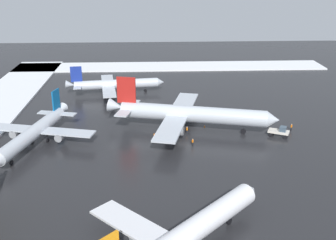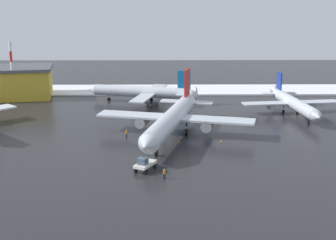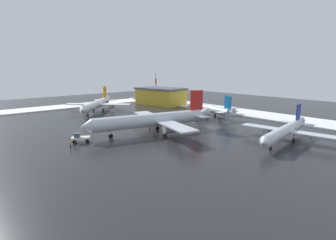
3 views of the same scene
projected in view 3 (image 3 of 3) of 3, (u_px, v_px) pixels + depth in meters
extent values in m
plane|color=#232326|center=(150.00, 130.00, 81.08)|extent=(240.00, 240.00, 0.00)
cube|color=white|center=(241.00, 112.00, 113.55)|extent=(152.00, 16.00, 0.41)
cube|color=white|center=(68.00, 106.00, 130.23)|extent=(14.00, 116.00, 0.41)
cylinder|color=silver|center=(150.00, 120.00, 76.68)|extent=(12.12, 34.13, 3.88)
cone|color=silver|center=(86.00, 126.00, 68.35)|extent=(4.24, 3.55, 3.68)
cone|color=silver|center=(203.00, 113.00, 84.99)|extent=(4.19, 4.75, 3.77)
cube|color=silver|center=(176.00, 126.00, 70.15)|extent=(15.60, 8.49, 0.41)
cylinder|color=gray|center=(170.00, 129.00, 72.10)|extent=(3.16, 4.32, 2.28)
cube|color=silver|center=(149.00, 115.00, 86.44)|extent=(15.60, 8.49, 0.41)
cylinder|color=gray|center=(150.00, 120.00, 84.42)|extent=(3.16, 4.32, 2.28)
cube|color=red|center=(196.00, 100.00, 82.93)|extent=(1.51, 4.52, 6.39)
cube|color=silver|center=(202.00, 116.00, 80.72)|extent=(6.03, 4.21, 0.27)
cube|color=silver|center=(190.00, 113.00, 86.67)|extent=(6.03, 4.21, 0.27)
cylinder|color=black|center=(110.00, 130.00, 71.62)|extent=(0.27, 0.27, 0.80)
cylinder|color=black|center=(111.00, 136.00, 71.94)|extent=(0.69, 1.31, 1.25)
cylinder|color=black|center=(165.00, 126.00, 76.38)|extent=(0.27, 0.27, 0.80)
cylinder|color=black|center=(165.00, 132.00, 76.70)|extent=(0.69, 1.31, 1.25)
cylinder|color=black|center=(157.00, 123.00, 80.75)|extent=(0.27, 0.27, 0.80)
cylinder|color=black|center=(158.00, 128.00, 81.07)|extent=(0.69, 1.31, 1.25)
cylinder|color=silver|center=(284.00, 131.00, 67.52)|extent=(5.93, 25.07, 2.82)
cone|color=silver|center=(264.00, 142.00, 57.60)|extent=(2.91, 2.31, 2.68)
cone|color=silver|center=(299.00, 122.00, 77.46)|extent=(2.75, 3.24, 2.75)
cube|color=silver|center=(316.00, 135.00, 65.00)|extent=(11.17, 4.98, 0.30)
cylinder|color=gray|center=(307.00, 137.00, 65.93)|extent=(2.00, 3.01, 1.66)
cube|color=silver|center=(262.00, 127.00, 73.81)|extent=(11.17, 4.98, 0.30)
cylinder|color=gray|center=(267.00, 131.00, 72.59)|extent=(2.00, 3.01, 1.66)
cube|color=navy|center=(298.00, 112.00, 75.39)|extent=(0.71, 3.33, 4.65)
cube|color=silver|center=(307.00, 124.00, 74.29)|extent=(4.23, 2.64, 0.20)
cube|color=silver|center=(288.00, 122.00, 77.51)|extent=(4.23, 2.64, 0.20)
cylinder|color=black|center=(271.00, 143.00, 61.33)|extent=(0.20, 0.20, 0.58)
cylinder|color=black|center=(271.00, 148.00, 61.57)|extent=(0.40, 0.94, 0.91)
cylinder|color=black|center=(294.00, 136.00, 68.42)|extent=(0.20, 0.20, 0.58)
cylinder|color=black|center=(293.00, 140.00, 68.65)|extent=(0.40, 0.94, 0.91)
cylinder|color=black|center=(280.00, 133.00, 70.78)|extent=(0.20, 0.20, 0.58)
cylinder|color=black|center=(279.00, 138.00, 71.02)|extent=(0.40, 0.94, 0.91)
cylinder|color=white|center=(96.00, 104.00, 113.69)|extent=(22.89, 22.95, 3.30)
cone|color=white|center=(82.00, 110.00, 98.30)|extent=(3.86, 3.86, 3.13)
cone|color=white|center=(107.00, 99.00, 129.16)|extent=(4.43, 4.43, 3.21)
cube|color=white|center=(116.00, 104.00, 116.12)|extent=(11.95, 11.93, 0.35)
cylinder|color=gray|center=(111.00, 107.00, 115.95)|extent=(3.70, 3.71, 1.94)
cube|color=white|center=(81.00, 104.00, 117.08)|extent=(11.95, 11.93, 0.35)
cylinder|color=gray|center=(85.00, 106.00, 116.68)|extent=(3.70, 3.71, 1.94)
cube|color=orange|center=(105.00, 92.00, 126.17)|extent=(2.99, 3.00, 5.43)
cube|color=white|center=(111.00, 100.00, 126.55)|extent=(5.08, 5.08, 0.23)
cube|color=white|center=(99.00, 100.00, 126.90)|extent=(5.08, 5.08, 0.23)
cylinder|color=black|center=(88.00, 112.00, 104.00)|extent=(0.23, 0.23, 0.68)
cylinder|color=black|center=(88.00, 115.00, 104.28)|extent=(0.99, 1.00, 1.07)
cylinder|color=black|center=(103.00, 107.00, 116.70)|extent=(0.23, 0.23, 0.68)
cylinder|color=black|center=(103.00, 110.00, 116.97)|extent=(0.99, 1.00, 1.07)
cylinder|color=black|center=(94.00, 107.00, 116.96)|extent=(0.23, 0.23, 0.68)
cylinder|color=black|center=(94.00, 110.00, 117.23)|extent=(0.99, 1.00, 1.07)
cylinder|color=silver|center=(208.00, 108.00, 105.47)|extent=(25.86, 9.08, 2.94)
cone|color=silver|center=(189.00, 104.00, 117.63)|extent=(2.68, 3.21, 2.79)
cone|color=silver|center=(231.00, 112.00, 93.06)|extent=(3.59, 3.16, 2.86)
cube|color=silver|center=(196.00, 111.00, 100.05)|extent=(6.39, 11.81, 0.31)
cylinder|color=gray|center=(199.00, 113.00, 101.38)|extent=(3.27, 2.38, 1.73)
cube|color=silver|center=(226.00, 109.00, 106.49)|extent=(6.39, 11.81, 0.31)
cylinder|color=gray|center=(221.00, 111.00, 106.25)|extent=(3.27, 2.38, 1.73)
cube|color=#0C5999|center=(228.00, 103.00, 94.24)|extent=(3.43, 1.13, 4.84)
cube|color=silver|center=(221.00, 112.00, 93.87)|extent=(3.18, 4.56, 0.21)
cube|color=silver|center=(233.00, 111.00, 96.23)|extent=(3.18, 4.56, 0.21)
cylinder|color=black|center=(195.00, 108.00, 113.61)|extent=(0.21, 0.21, 0.60)
cylinder|color=black|center=(195.00, 111.00, 113.85)|extent=(0.99, 0.52, 0.95)
cylinder|color=black|center=(207.00, 113.00, 102.61)|extent=(0.21, 0.21, 0.60)
cylinder|color=black|center=(207.00, 116.00, 102.86)|extent=(0.99, 0.52, 0.95)
cylinder|color=black|center=(215.00, 112.00, 104.34)|extent=(0.21, 0.21, 0.60)
cylinder|color=black|center=(215.00, 115.00, 104.58)|extent=(0.99, 0.52, 0.95)
cube|color=silver|center=(81.00, 138.00, 68.09)|extent=(4.03, 5.10, 0.50)
cube|color=#3F5160|center=(77.00, 135.00, 67.70)|extent=(1.97, 1.92, 1.10)
cylinder|color=black|center=(74.00, 142.00, 66.88)|extent=(0.69, 0.95, 0.90)
cylinder|color=black|center=(75.00, 140.00, 68.76)|extent=(0.69, 0.95, 0.90)
cylinder|color=black|center=(87.00, 141.00, 67.69)|extent=(0.69, 0.95, 0.90)
cylinder|color=black|center=(87.00, 139.00, 69.57)|extent=(0.69, 0.95, 0.90)
cylinder|color=black|center=(70.00, 146.00, 63.35)|extent=(0.16, 0.16, 0.85)
cylinder|color=black|center=(71.00, 146.00, 63.22)|extent=(0.16, 0.16, 0.85)
cylinder|color=orange|center=(70.00, 143.00, 63.14)|extent=(0.36, 0.36, 0.62)
sphere|color=tan|center=(70.00, 142.00, 63.06)|extent=(0.24, 0.24, 0.24)
cylinder|color=black|center=(150.00, 130.00, 79.85)|extent=(0.16, 0.16, 0.85)
cylinder|color=black|center=(150.00, 130.00, 79.93)|extent=(0.16, 0.16, 0.85)
cylinder|color=orange|center=(150.00, 128.00, 79.75)|extent=(0.36, 0.36, 0.62)
sphere|color=tan|center=(150.00, 126.00, 79.66)|extent=(0.24, 0.24, 0.24)
cylinder|color=black|center=(135.00, 126.00, 84.66)|extent=(0.16, 0.16, 0.85)
cylinder|color=black|center=(135.00, 126.00, 84.74)|extent=(0.16, 0.16, 0.85)
cylinder|color=orange|center=(135.00, 124.00, 84.56)|extent=(0.36, 0.36, 0.62)
sphere|color=tan|center=(135.00, 123.00, 84.47)|extent=(0.24, 0.24, 0.24)
cylinder|color=red|center=(156.00, 103.00, 132.22)|extent=(0.70, 0.70, 2.76)
cylinder|color=white|center=(156.00, 98.00, 131.68)|extent=(0.70, 0.70, 2.76)
cylinder|color=red|center=(156.00, 92.00, 131.14)|extent=(0.70, 0.70, 2.76)
cylinder|color=white|center=(156.00, 87.00, 130.60)|extent=(0.70, 0.70, 2.76)
cylinder|color=red|center=(156.00, 81.00, 130.06)|extent=(0.70, 0.70, 2.76)
cylinder|color=white|center=(156.00, 76.00, 129.51)|extent=(0.70, 0.70, 2.76)
cube|color=gold|center=(161.00, 97.00, 137.80)|extent=(25.79, 17.36, 8.00)
cube|color=#4C4F54|center=(161.00, 89.00, 136.93)|extent=(26.93, 18.50, 0.80)
cone|color=orange|center=(167.00, 126.00, 85.33)|extent=(0.36, 0.36, 0.55)
cone|color=orange|center=(166.00, 141.00, 68.29)|extent=(0.36, 0.36, 0.55)
cone|color=orange|center=(145.00, 135.00, 74.23)|extent=(0.36, 0.36, 0.55)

